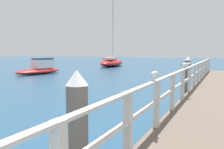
{
  "coord_description": "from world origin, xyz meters",
  "views": [
    {
      "loc": [
        0.25,
        0.84,
        2.04
      ],
      "look_at": [
        -3.69,
        8.9,
        1.15
      ],
      "focal_mm": 37.52,
      "sensor_mm": 36.0,
      "label": 1
    }
  ],
  "objects_px": {
    "boat_3": "(112,62)",
    "seagull_background": "(186,65)",
    "boat_1": "(40,69)",
    "seagull_foreground": "(155,74)",
    "dock_piling_far": "(187,74)",
    "dock_piling_near": "(78,138)"
  },
  "relations": [
    {
      "from": "dock_piling_far",
      "to": "boat_3",
      "type": "height_order",
      "value": "boat_3"
    },
    {
      "from": "boat_1",
      "to": "seagull_background",
      "type": "bearing_deg",
      "value": -22.47
    },
    {
      "from": "dock_piling_far",
      "to": "boat_3",
      "type": "bearing_deg",
      "value": 126.27
    },
    {
      "from": "seagull_background",
      "to": "dock_piling_near",
      "type": "bearing_deg",
      "value": -57.74
    },
    {
      "from": "boat_1",
      "to": "boat_3",
      "type": "bearing_deg",
      "value": 91.05
    },
    {
      "from": "seagull_foreground",
      "to": "dock_piling_far",
      "type": "bearing_deg",
      "value": -111.67
    },
    {
      "from": "dock_piling_far",
      "to": "seagull_foreground",
      "type": "relative_size",
      "value": 4.0
    },
    {
      "from": "dock_piling_near",
      "to": "boat_3",
      "type": "relative_size",
      "value": 0.17
    },
    {
      "from": "dock_piling_near",
      "to": "boat_3",
      "type": "height_order",
      "value": "boat_3"
    },
    {
      "from": "dock_piling_near",
      "to": "boat_1",
      "type": "height_order",
      "value": "dock_piling_near"
    },
    {
      "from": "dock_piling_near",
      "to": "boat_3",
      "type": "xyz_separation_m",
      "value": [
        -12.51,
        26.57,
        -0.38
      ]
    },
    {
      "from": "seagull_background",
      "to": "boat_1",
      "type": "relative_size",
      "value": 0.08
    },
    {
      "from": "seagull_background",
      "to": "boat_1",
      "type": "bearing_deg",
      "value": -172.79
    },
    {
      "from": "boat_1",
      "to": "dock_piling_near",
      "type": "bearing_deg",
      "value": -39.42
    },
    {
      "from": "seagull_background",
      "to": "boat_1",
      "type": "height_order",
      "value": "seagull_background"
    },
    {
      "from": "boat_3",
      "to": "dock_piling_far",
      "type": "bearing_deg",
      "value": -62.88
    },
    {
      "from": "dock_piling_far",
      "to": "boat_1",
      "type": "distance_m",
      "value": 14.32
    },
    {
      "from": "boat_3",
      "to": "seagull_foreground",
      "type": "bearing_deg",
      "value": -71.24
    },
    {
      "from": "seagull_foreground",
      "to": "boat_1",
      "type": "distance_m",
      "value": 18.27
    },
    {
      "from": "dock_piling_near",
      "to": "dock_piling_far",
      "type": "relative_size",
      "value": 1.0
    },
    {
      "from": "boat_1",
      "to": "boat_3",
      "type": "height_order",
      "value": "boat_3"
    },
    {
      "from": "boat_3",
      "to": "seagull_background",
      "type": "bearing_deg",
      "value": -66.75
    }
  ]
}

